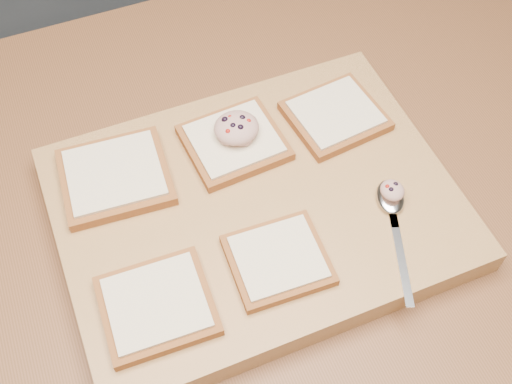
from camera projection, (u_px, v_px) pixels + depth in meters
ground at (303, 370)px, 1.62m from camera, size 4.00×4.00×0.00m
island_counter at (317, 291)px, 1.25m from camera, size 2.00×0.80×0.90m
cutting_board at (256, 208)px, 0.80m from camera, size 0.48×0.36×0.04m
bread_far_left at (115, 176)px, 0.80m from camera, size 0.14×0.13×0.02m
bread_far_center at (234, 142)px, 0.83m from camera, size 0.13×0.12×0.02m
bread_far_right at (335, 115)px, 0.85m from camera, size 0.13×0.12×0.02m
bread_near_left at (157, 305)px, 0.70m from camera, size 0.12×0.11×0.02m
bread_near_center at (278, 260)px, 0.73m from camera, size 0.11×0.11×0.02m
tuna_salad_dollop at (236, 128)px, 0.81m from camera, size 0.06×0.06×0.03m
spoon at (392, 206)px, 0.77m from camera, size 0.08×0.17×0.01m
spoon_salad at (392, 190)px, 0.77m from camera, size 0.03×0.03×0.02m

